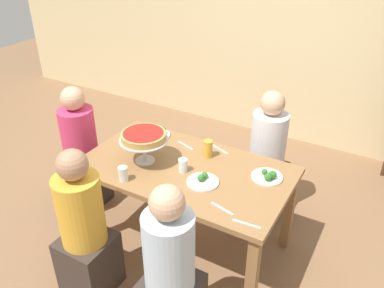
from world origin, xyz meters
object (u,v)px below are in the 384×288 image
object	(u,v)px
dining_table	(185,178)
cutlery_knife_near	(247,224)
salad_plate_far_diner	(157,134)
diner_head_west	(82,156)
salad_plate_near_diner	(268,176)
water_glass_clear_far	(123,174)
cutlery_spare_fork	(220,149)
diner_far_right	(266,162)
water_glass_clear_near	(183,165)
diner_near_right	(170,277)
deep_dish_pizza_stand	(144,138)
cutlery_fork_far	(167,193)
beer_glass_amber_tall	(208,149)
cutlery_fork_near	(186,146)
cutlery_knife_far	(222,209)
salad_plate_spare	(203,180)
diner_near_left	(85,234)

from	to	relation	value
dining_table	cutlery_knife_near	distance (m)	0.73
salad_plate_far_diner	cutlery_knife_near	distance (m)	1.27
diner_head_west	salad_plate_near_diner	bearing A→B (deg)	4.92
water_glass_clear_far	cutlery_spare_fork	xyz separation A→B (m)	(0.40, 0.71, -0.05)
diner_far_right	water_glass_clear_near	distance (m)	0.92
diner_near_right	deep_dish_pizza_stand	distance (m)	1.02
diner_head_west	cutlery_fork_far	xyz separation A→B (m)	(1.13, -0.35, 0.25)
salad_plate_near_diner	cutlery_spare_fork	bearing A→B (deg)	157.78
beer_glass_amber_tall	cutlery_fork_near	world-z (taller)	beer_glass_amber_tall
cutlery_knife_near	cutlery_knife_far	size ratio (longest dim) A/B	1.00
salad_plate_spare	deep_dish_pizza_stand	bearing A→B (deg)	177.07
diner_head_west	cutlery_fork_near	bearing A→B (deg)	15.22
diner_far_right	beer_glass_amber_tall	xyz separation A→B (m)	(-0.30, -0.52, 0.32)
dining_table	diner_head_west	world-z (taller)	diner_head_west
diner_far_right	cutlery_spare_fork	size ratio (longest dim) A/B	6.39
cutlery_spare_fork	diner_far_right	bearing A→B (deg)	-103.50
salad_plate_far_diner	cutlery_fork_far	distance (m)	0.81
diner_head_west	cutlery_fork_far	distance (m)	1.21
diner_far_right	water_glass_clear_far	world-z (taller)	diner_far_right
diner_head_west	beer_glass_amber_tall	bearing A→B (deg)	9.74
diner_near_right	cutlery_spare_fork	xyz separation A→B (m)	(-0.22, 1.09, 0.25)
diner_head_west	salad_plate_spare	xyz separation A→B (m)	(1.28, -0.12, 0.27)
salad_plate_spare	cutlery_fork_far	size ratio (longest dim) A/B	1.25
diner_near_right	salad_plate_spare	world-z (taller)	diner_near_right
water_glass_clear_far	cutlery_knife_far	xyz separation A→B (m)	(0.74, 0.06, -0.05)
diner_far_right	diner_near_left	xyz separation A→B (m)	(-0.74, -1.46, 0.00)
diner_head_west	beer_glass_amber_tall	size ratio (longest dim) A/B	8.39
salad_plate_far_diner	water_glass_clear_far	world-z (taller)	water_glass_clear_far
deep_dish_pizza_stand	water_glass_clear_far	distance (m)	0.31
diner_near_left	salad_plate_far_diner	xyz separation A→B (m)	(-0.08, 1.02, 0.27)
salad_plate_far_diner	cutlery_fork_near	bearing A→B (deg)	-5.89
diner_near_left	water_glass_clear_far	size ratio (longest dim) A/B	10.72
diner_near_right	diner_head_west	bearing A→B (deg)	61.58
diner_near_left	cutlery_knife_far	size ratio (longest dim) A/B	6.39
deep_dish_pizza_stand	water_glass_clear_near	size ratio (longest dim) A/B	3.65
cutlery_knife_far	cutlery_spare_fork	xyz separation A→B (m)	(-0.34, 0.65, 0.00)
diner_head_west	cutlery_knife_far	distance (m)	1.57
dining_table	water_glass_clear_far	xyz separation A→B (m)	(-0.30, -0.35, 0.15)
dining_table	cutlery_fork_near	xyz separation A→B (m)	(-0.16, 0.27, 0.10)
diner_head_west	water_glass_clear_near	world-z (taller)	diner_head_west
diner_near_right	cutlery_fork_near	size ratio (longest dim) A/B	6.39
dining_table	diner_head_west	distance (m)	1.09
diner_near_right	cutlery_knife_near	size ratio (longest dim) A/B	6.39
beer_glass_amber_tall	cutlery_fork_near	xyz separation A→B (m)	(-0.23, 0.05, -0.07)
diner_far_right	cutlery_spare_fork	xyz separation A→B (m)	(-0.27, -0.39, 0.25)
deep_dish_pizza_stand	salad_plate_far_diner	xyz separation A→B (m)	(-0.15, 0.38, -0.19)
dining_table	diner_near_right	xyz separation A→B (m)	(0.32, -0.74, -0.15)
diner_far_right	cutlery_fork_near	distance (m)	0.75
salad_plate_near_diner	water_glass_clear_near	distance (m)	0.61
salad_plate_near_diner	salad_plate_spare	size ratio (longest dim) A/B	0.99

